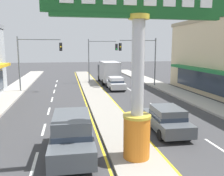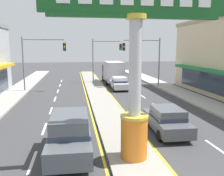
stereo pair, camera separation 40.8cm
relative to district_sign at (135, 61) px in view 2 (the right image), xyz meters
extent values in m
cube|color=gray|center=(0.00, 13.76, -4.35)|extent=(2.30, 52.00, 0.14)
cube|color=#ADA89E|center=(9.05, 11.76, -4.33)|extent=(2.60, 60.00, 0.18)
cube|color=silver|center=(-4.45, 0.56, -4.41)|extent=(0.14, 2.20, 0.01)
cube|color=silver|center=(-4.45, 4.96, -4.41)|extent=(0.14, 2.20, 0.01)
cube|color=silver|center=(-4.45, 9.36, -4.41)|extent=(0.14, 2.20, 0.01)
cube|color=silver|center=(-4.45, 13.76, -4.41)|extent=(0.14, 2.20, 0.01)
cube|color=silver|center=(-4.45, 18.16, -4.41)|extent=(0.14, 2.20, 0.01)
cube|color=silver|center=(-4.45, 22.56, -4.41)|extent=(0.14, 2.20, 0.01)
cube|color=silver|center=(-4.45, 26.96, -4.41)|extent=(0.14, 2.20, 0.01)
cube|color=silver|center=(4.45, 0.56, -4.41)|extent=(0.14, 2.20, 0.01)
cube|color=silver|center=(4.45, 4.96, -4.41)|extent=(0.14, 2.20, 0.01)
cube|color=silver|center=(4.45, 9.36, -4.41)|extent=(0.14, 2.20, 0.01)
cube|color=silver|center=(4.45, 13.76, -4.41)|extent=(0.14, 2.20, 0.01)
cube|color=silver|center=(4.45, 18.16, -4.41)|extent=(0.14, 2.20, 0.01)
cube|color=silver|center=(4.45, 22.56, -4.41)|extent=(0.14, 2.20, 0.01)
cube|color=silver|center=(4.45, 26.96, -4.41)|extent=(0.14, 2.20, 0.01)
cube|color=yellow|center=(-1.33, 13.76, -4.41)|extent=(0.12, 52.00, 0.01)
cube|color=yellow|center=(1.33, 13.76, -4.41)|extent=(0.12, 52.00, 0.01)
cylinder|color=orange|center=(0.00, 0.00, -3.36)|extent=(1.17, 1.17, 1.84)
cylinder|color=gold|center=(0.00, 0.00, -2.38)|extent=(1.23, 1.23, 0.12)
cylinder|color=#B7B7BC|center=(0.00, 0.00, -0.28)|extent=(0.54, 0.54, 4.32)
cylinder|color=gold|center=(0.00, 0.00, 1.78)|extent=(0.86, 0.86, 0.20)
cube|color=#195623|center=(0.00, 0.00, 1.80)|extent=(7.10, 0.29, 0.16)
cylinder|color=slate|center=(-8.15, 18.33, -1.32)|extent=(0.16, 0.16, 6.20)
cylinder|color=slate|center=(-5.84, 18.33, 1.48)|extent=(4.62, 0.12, 0.12)
cube|color=black|center=(-3.53, 18.17, 0.67)|extent=(0.32, 0.24, 0.92)
sphere|color=black|center=(-3.53, 18.03, 0.97)|extent=(0.17, 0.17, 0.17)
sphere|color=yellow|center=(-3.53, 18.03, 0.67)|extent=(0.17, 0.17, 0.17)
sphere|color=black|center=(-3.53, 18.03, 0.37)|extent=(0.17, 0.17, 0.17)
cylinder|color=slate|center=(8.15, 19.19, -1.32)|extent=(0.16, 0.16, 6.20)
cylinder|color=slate|center=(5.84, 19.19, 1.48)|extent=(4.62, 0.12, 0.12)
cube|color=black|center=(3.53, 19.03, 0.67)|extent=(0.32, 0.24, 0.92)
sphere|color=black|center=(3.53, 18.89, 0.97)|extent=(0.17, 0.17, 0.17)
sphere|color=yellow|center=(3.53, 18.89, 0.67)|extent=(0.17, 0.17, 0.17)
sphere|color=black|center=(3.53, 18.89, 0.37)|extent=(0.17, 0.17, 0.17)
cylinder|color=slate|center=(0.17, 24.23, -1.32)|extent=(0.16, 0.16, 6.20)
cylinder|color=slate|center=(2.15, 24.23, 1.48)|extent=(3.96, 0.12, 0.12)
cube|color=black|center=(4.13, 24.07, 0.67)|extent=(0.32, 0.24, 0.92)
sphere|color=black|center=(4.13, 23.93, 0.97)|extent=(0.17, 0.17, 0.17)
sphere|color=black|center=(4.13, 23.93, 0.67)|extent=(0.17, 0.17, 0.17)
sphere|color=#19D83F|center=(4.13, 23.93, 0.37)|extent=(0.17, 0.17, 0.17)
cube|color=black|center=(2.80, 25.73, -3.01)|extent=(2.10, 2.01, 2.10)
cube|color=#283342|center=(2.79, 26.69, -2.71)|extent=(1.85, 0.08, 0.90)
cube|color=#B2B2B7|center=(2.81, 22.23, -2.60)|extent=(2.21, 4.81, 2.60)
cylinder|color=black|center=(1.83, 25.93, -4.00)|extent=(0.26, 0.84, 0.84)
cylinder|color=black|center=(3.76, 25.93, -4.00)|extent=(0.26, 0.84, 0.84)
cylinder|color=black|center=(1.80, 21.51, -4.00)|extent=(0.26, 0.84, 0.84)
cylinder|color=black|center=(3.82, 21.51, -4.00)|extent=(0.26, 0.84, 0.84)
cube|color=silver|center=(2.80, 18.16, -3.82)|extent=(1.83, 4.33, 0.66)
cube|color=silver|center=(2.80, 17.99, -3.19)|extent=(1.58, 2.18, 0.60)
cube|color=#283342|center=(2.80, 17.99, -3.37)|extent=(1.62, 2.20, 0.24)
cylinder|color=black|center=(2.01, 19.51, -4.11)|extent=(0.23, 0.62, 0.62)
cylinder|color=black|center=(3.63, 19.48, -4.11)|extent=(0.23, 0.62, 0.62)
cylinder|color=black|center=(1.97, 16.84, -4.11)|extent=(0.23, 0.62, 0.62)
cylinder|color=black|center=(3.59, 16.82, -4.11)|extent=(0.23, 0.62, 0.62)
cube|color=#4C5156|center=(2.80, 3.22, -3.82)|extent=(1.93, 4.37, 0.66)
cube|color=#4C5156|center=(2.79, 3.05, -3.19)|extent=(1.63, 2.21, 0.60)
cube|color=#283342|center=(2.79, 3.05, -3.37)|extent=(1.67, 2.23, 0.24)
cylinder|color=black|center=(2.04, 4.58, -4.11)|extent=(0.24, 0.63, 0.62)
cylinder|color=black|center=(3.66, 4.52, -4.11)|extent=(0.24, 0.63, 0.62)
cylinder|color=black|center=(1.94, 1.92, -4.11)|extent=(0.24, 0.63, 0.62)
cylinder|color=black|center=(3.56, 1.86, -4.11)|extent=(0.24, 0.63, 0.62)
cube|color=#4C5156|center=(-2.80, 1.03, -3.72)|extent=(2.01, 4.64, 0.80)
cube|color=#4C5156|center=(-2.80, 1.22, -2.92)|extent=(1.74, 2.89, 0.80)
cube|color=#283342|center=(-2.80, 1.22, -3.20)|extent=(1.78, 2.92, 0.24)
cylinder|color=black|center=(-1.96, -0.41, -4.08)|extent=(0.24, 0.69, 0.68)
cylinder|color=black|center=(-3.71, -0.37, -4.08)|extent=(0.24, 0.69, 0.68)
cylinder|color=black|center=(-1.89, 2.44, -4.08)|extent=(0.24, 0.69, 0.68)
cylinder|color=black|center=(-3.64, 2.48, -4.08)|extent=(0.24, 0.69, 0.68)
camera|label=1|loc=(-2.94, -9.57, 0.54)|focal=38.05mm
camera|label=2|loc=(-2.53, -9.64, 0.54)|focal=38.05mm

